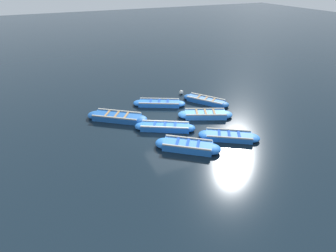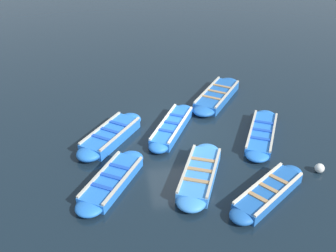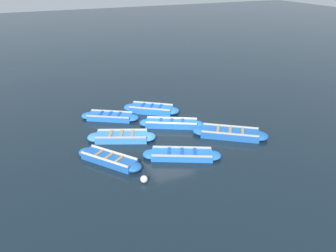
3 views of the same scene
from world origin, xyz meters
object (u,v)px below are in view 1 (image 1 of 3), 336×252
boat_bow_out (165,127)px  boat_mid_row (205,114)px  boat_near_quay (159,103)px  boat_broadside (206,101)px  boat_outer_right (117,117)px  boat_stern_in (188,146)px  boat_outer_left (229,136)px  buoy_orange_near (181,92)px

boat_bow_out → boat_mid_row: size_ratio=0.98×
boat_near_quay → boat_broadside: size_ratio=1.15×
boat_outer_right → boat_mid_row: size_ratio=1.04×
boat_bow_out → boat_outer_right: size_ratio=0.94×
boat_outer_right → boat_broadside: (0.13, 6.57, -0.02)m
boat_outer_right → boat_broadside: bearing=88.9°
boat_broadside → boat_stern_in: 6.10m
boat_outer_left → boat_near_quay: 6.02m
boat_outer_left → boat_bow_out: bearing=-129.3°
boat_bow_out → boat_broadside: 4.82m
boat_bow_out → boat_broadside: boat_bow_out is taller
boat_broadside → boat_mid_row: bearing=-32.1°
boat_near_quay → boat_broadside: boat_broadside is taller
boat_bow_out → boat_stern_in: bearing=7.2°
boat_outer_left → boat_outer_right: size_ratio=0.90×
boat_bow_out → boat_outer_left: bearing=50.7°
boat_broadside → boat_outer_left: bearing=-15.6°
boat_outer_left → boat_near_quay: boat_outer_left is taller
boat_bow_out → boat_outer_left: boat_bow_out is taller
boat_mid_row → buoy_orange_near: bearing=176.5°
boat_near_quay → boat_outer_right: bearing=-75.2°
boat_outer_right → boat_near_quay: bearing=104.8°
boat_bow_out → boat_outer_right: (-2.41, -2.33, 0.01)m
boat_mid_row → boat_near_quay: bearing=-143.9°
boat_bow_out → boat_outer_left: 3.80m
boat_near_quay → buoy_orange_near: bearing=115.9°
boat_broadside → boat_outer_right: bearing=-91.1°
boat_near_quay → boat_stern_in: bearing=-6.8°
boat_outer_left → boat_stern_in: boat_stern_in is taller
boat_outer_right → buoy_orange_near: boat_outer_right is taller
boat_bow_out → boat_near_quay: bearing=163.4°
boat_outer_right → boat_broadside: 6.58m
boat_bow_out → boat_near_quay: boat_bow_out is taller
boat_near_quay → buoy_orange_near: 2.60m
boat_outer_right → buoy_orange_near: (-2.01, 5.65, -0.03)m
boat_near_quay → boat_bow_out: bearing=-16.6°
boat_outer_right → boat_near_quay: (-0.88, 3.31, -0.03)m
boat_near_quay → boat_mid_row: 3.56m
boat_stern_in → boat_mid_row: bearing=135.1°
boat_outer_left → boat_outer_right: 7.14m
boat_mid_row → boat_broadside: boat_mid_row is taller
boat_bow_out → boat_stern_in: boat_stern_in is taller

